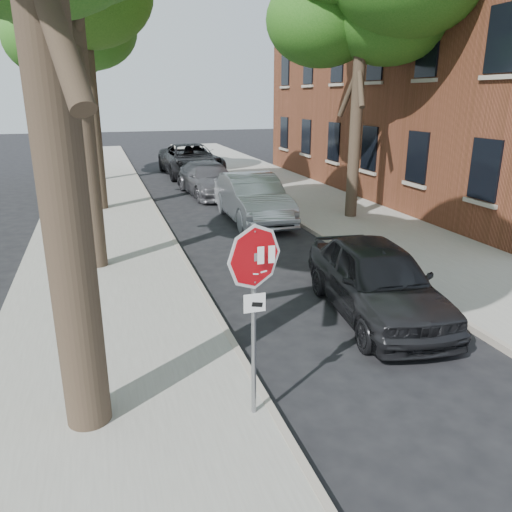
% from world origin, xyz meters
% --- Properties ---
extents(ground, '(120.00, 120.00, 0.00)m').
position_xyz_m(ground, '(0.00, 0.00, 0.00)').
color(ground, black).
rests_on(ground, ground).
extents(sidewalk_left, '(4.00, 55.00, 0.12)m').
position_xyz_m(sidewalk_left, '(-2.50, 12.00, 0.06)').
color(sidewalk_left, gray).
rests_on(sidewalk_left, ground).
extents(sidewalk_right, '(4.00, 55.00, 0.12)m').
position_xyz_m(sidewalk_right, '(6.00, 12.00, 0.06)').
color(sidewalk_right, gray).
rests_on(sidewalk_right, ground).
extents(curb_left, '(0.12, 55.00, 0.13)m').
position_xyz_m(curb_left, '(-0.45, 12.00, 0.07)').
color(curb_left, '#9E9384').
rests_on(curb_left, ground).
extents(curb_right, '(0.12, 55.00, 0.13)m').
position_xyz_m(curb_right, '(3.95, 12.00, 0.07)').
color(curb_right, '#9E9384').
rests_on(curb_right, ground).
extents(apartment_building, '(12.20, 20.20, 15.30)m').
position_xyz_m(apartment_building, '(14.00, 14.00, 7.65)').
color(apartment_building, brown).
rests_on(apartment_building, ground).
extents(stop_sign, '(0.76, 0.34, 2.61)m').
position_xyz_m(stop_sign, '(-0.70, -0.03, 1.95)').
color(stop_sign, gray).
rests_on(stop_sign, sidewalk_left).
extents(tree_far, '(5.29, 4.91, 9.33)m').
position_xyz_m(tree_far, '(-2.72, 21.11, 7.21)').
color(tree_far, black).
rests_on(tree_far, sidewalk_left).
extents(car_a, '(2.30, 4.58, 1.50)m').
position_xyz_m(car_a, '(2.60, 2.52, 0.75)').
color(car_a, black).
rests_on(car_a, ground).
extents(car_b, '(1.80, 4.93, 1.62)m').
position_xyz_m(car_b, '(2.60, 10.77, 0.81)').
color(car_b, '#A1A4A9').
rests_on(car_b, ground).
extents(car_c, '(2.35, 5.03, 1.42)m').
position_xyz_m(car_c, '(2.17, 15.97, 0.71)').
color(car_c, '#4A494E').
rests_on(car_c, ground).
extents(car_d, '(2.93, 6.19, 1.71)m').
position_xyz_m(car_d, '(2.47, 21.79, 0.85)').
color(car_d, black).
rests_on(car_d, ground).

